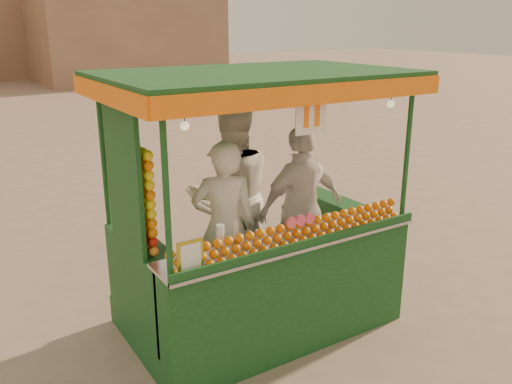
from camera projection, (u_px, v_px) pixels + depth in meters
ground at (268, 307)px, 5.72m from camera, size 90.00×90.00×0.00m
building_right at (125, 31)px, 27.86m from camera, size 9.00×6.00×5.00m
juice_cart at (257, 252)px, 5.10m from camera, size 2.75×1.78×2.49m
vendor_left at (224, 227)px, 4.91m from camera, size 0.70×0.60×1.63m
vendor_middle at (231, 196)px, 5.40m from camera, size 1.06×0.92×1.88m
vendor_right at (302, 208)px, 5.38m from camera, size 0.98×0.43×1.66m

